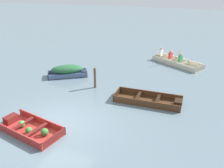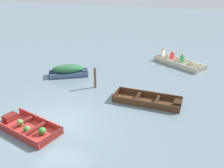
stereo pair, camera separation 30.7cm
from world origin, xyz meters
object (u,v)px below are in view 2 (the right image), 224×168
object	(u,v)px
skiff_dark_varnish_near_moored	(150,101)
skiff_slate_blue_mid_moored	(69,70)
dinghy_red_foreground	(27,127)
rowboat_cream_with_crew	(176,61)
mooring_post	(95,78)

from	to	relation	value
skiff_dark_varnish_near_moored	skiff_slate_blue_mid_moored	bearing A→B (deg)	158.67
dinghy_red_foreground	skiff_slate_blue_mid_moored	bearing A→B (deg)	98.43
dinghy_red_foreground	skiff_dark_varnish_near_moored	xyz separation A→B (m)	(4.61, 3.78, -0.01)
skiff_slate_blue_mid_moored	rowboat_cream_with_crew	size ratio (longest dim) A/B	0.70
skiff_dark_varnish_near_moored	rowboat_cream_with_crew	xyz separation A→B (m)	(0.94, 6.34, 0.08)
skiff_dark_varnish_near_moored	rowboat_cream_with_crew	size ratio (longest dim) A/B	0.93
rowboat_cream_with_crew	mooring_post	distance (m)	6.84
rowboat_cream_with_crew	skiff_slate_blue_mid_moored	bearing A→B (deg)	-146.87
skiff_slate_blue_mid_moored	mooring_post	size ratio (longest dim) A/B	2.18
skiff_slate_blue_mid_moored	mooring_post	bearing A→B (deg)	-27.92
rowboat_cream_with_crew	mooring_post	world-z (taller)	mooring_post
skiff_dark_varnish_near_moored	skiff_slate_blue_mid_moored	distance (m)	5.90
dinghy_red_foreground	skiff_slate_blue_mid_moored	xyz separation A→B (m)	(-0.88, 5.93, 0.27)
skiff_dark_varnish_near_moored	skiff_slate_blue_mid_moored	xyz separation A→B (m)	(-5.49, 2.14, 0.28)
skiff_dark_varnish_near_moored	skiff_slate_blue_mid_moored	world-z (taller)	skiff_slate_blue_mid_moored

